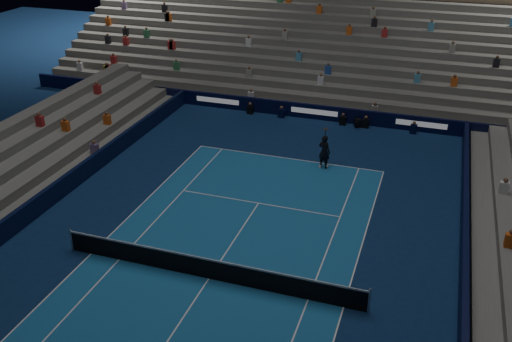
{
  "coord_description": "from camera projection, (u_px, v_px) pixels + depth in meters",
  "views": [
    {
      "loc": [
        7.69,
        -16.99,
        14.24
      ],
      "look_at": [
        0.0,
        6.0,
        2.0
      ],
      "focal_mm": 39.97,
      "sensor_mm": 36.0,
      "label": 1
    }
  ],
  "objects": [
    {
      "name": "sponsor_barrier_west",
      "position": [
        9.0,
        227.0,
        25.5
      ],
      "size": [
        0.25,
        37.0,
        1.0
      ],
      "primitive_type": "cube",
      "color": "black",
      "rests_on": "ground"
    },
    {
      "name": "broadcast_camera",
      "position": [
        357.0,
        123.0,
        37.22
      ],
      "size": [
        0.56,
        0.92,
        0.53
      ],
      "color": "black",
      "rests_on": "ground"
    },
    {
      "name": "tennis_net",
      "position": [
        208.0,
        268.0,
        22.75
      ],
      "size": [
        12.9,
        0.1,
        1.1
      ],
      "color": "#B2B2B7",
      "rests_on": "ground"
    },
    {
      "name": "sponsor_barrier_far",
      "position": [
        315.0,
        112.0,
        38.42
      ],
      "size": [
        44.0,
        0.25,
        1.0
      ],
      "primitive_type": "cube",
      "color": "black",
      "rests_on": "ground"
    },
    {
      "name": "ground",
      "position": [
        209.0,
        279.0,
        22.98
      ],
      "size": [
        90.0,
        90.0,
        0.0
      ],
      "primitive_type": "plane",
      "color": "#0C2148",
      "rests_on": "ground"
    },
    {
      "name": "grandstand_main",
      "position": [
        344.0,
        37.0,
        45.08
      ],
      "size": [
        44.0,
        15.2,
        11.2
      ],
      "color": "#60605B",
      "rests_on": "ground"
    },
    {
      "name": "sponsor_barrier_east",
      "position": [
        463.0,
        321.0,
        20.01
      ],
      "size": [
        0.25,
        37.0,
        1.0
      ],
      "primitive_type": "cube",
      "color": "black",
      "rests_on": "ground"
    },
    {
      "name": "court_surface",
      "position": [
        209.0,
        279.0,
        22.98
      ],
      "size": [
        10.97,
        23.77,
        0.01
      ],
      "primitive_type": "cube",
      "color": "#1B5A95",
      "rests_on": "ground"
    },
    {
      "name": "tennis_player",
      "position": [
        324.0,
        152.0,
        31.56
      ],
      "size": [
        0.83,
        0.68,
        1.95
      ],
      "primitive_type": "imported",
      "rotation": [
        0.0,
        0.0,
        2.8
      ],
      "color": "black",
      "rests_on": "ground"
    }
  ]
}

